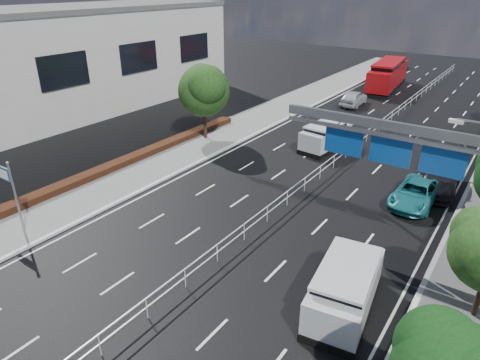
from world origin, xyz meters
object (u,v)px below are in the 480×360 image
Objects in this scene: near_car_silver at (354,98)px; silver_minivan at (345,288)px; parked_car_teal at (416,193)px; red_bus at (388,74)px; parked_car_dark at (440,178)px; toilet_sign at (8,184)px; near_car_dark at (398,63)px; overhead_gantry at (406,149)px; white_minivan at (325,137)px.

silver_minivan reaches higher than near_car_silver.
silver_minivan is 11.66m from parked_car_teal.
parked_car_dark is (12.23, -27.64, -1.03)m from red_bus.
silver_minivan is at bearing 108.70° from near_car_silver.
near_car_dark is (3.02, 62.10, -2.17)m from toilet_sign.
red_bus is 2.13× the size of parked_car_dark.
parked_car_teal is (11.43, -30.62, -1.14)m from red_bus.
near_car_dark is 48.28m from parked_car_teal.
near_car_dark is (-3.01, 15.46, -1.09)m from red_bus.
silver_minivan is at bearing -97.27° from parked_car_dark.
overhead_gantry is 38.59m from red_bus.
parked_car_dark reaches higher than parked_car_teal.
white_minivan is 14.91m from near_car_silver.
overhead_gantry is 54.29m from near_car_dark.
red_bus reaches higher than near_car_silver.
parked_car_teal is (0.00, 11.65, -0.37)m from silver_minivan.
near_car_silver is 0.88× the size of silver_minivan.
white_minivan is (-9.04, 11.73, -4.54)m from overhead_gantry.
white_minivan is 10.00m from parked_car_dark.
near_car_silver is at bearing 102.41° from silver_minivan.
near_car_dark is at bearing 95.30° from red_bus.
red_bus is at bearing 102.99° from near_car_dark.
parked_car_dark is (12.70, -17.37, -0.01)m from near_car_silver.
parked_car_dark reaches higher than near_car_dark.
toilet_sign is 0.36× the size of red_bus.
near_car_silver reaches higher than parked_car_teal.
parked_car_teal is (17.45, 16.03, -2.23)m from toilet_sign.
overhead_gantry is at bearing -97.73° from parked_car_dark.
white_minivan is at bearing 127.61° from overhead_gantry.
overhead_gantry is at bearing -85.79° from parked_car_teal.
white_minivan reaches higher than near_car_silver.
red_bus reaches higher than parked_car_teal.
white_minivan is at bearing 159.69° from parked_car_dark.
silver_minivan is (11.43, -42.27, -0.78)m from red_bus.
toilet_sign is 62.21m from near_car_dark.
parked_car_dark is at bearing 86.40° from overhead_gantry.
toilet_sign is at bearing -150.40° from overhead_gantry.
silver_minivan is 0.98× the size of parked_car_dark.
parked_car_dark is (0.80, 14.63, -0.26)m from silver_minivan.
toilet_sign is at bearing 79.62° from near_car_silver.
near_car_silver is (-12.14, 26.32, -4.77)m from overhead_gantry.
white_minivan is at bearing 68.34° from toilet_sign.
overhead_gantry is at bearing 107.72° from near_car_dark.
near_car_silver is at bearing -98.33° from red_bus.
near_car_dark is at bearing 96.06° from silver_minivan.
near_car_silver is 1.04× the size of near_car_dark.
near_car_silver is at bearing 122.23° from parked_car_teal.
red_bus is 10.33m from near_car_silver.
near_car_silver is 21.52m from parked_car_dark.
parked_car_teal is at bearing 82.02° from silver_minivan.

